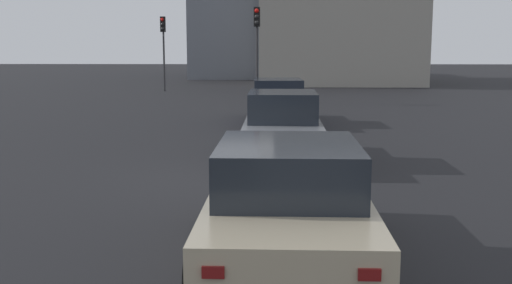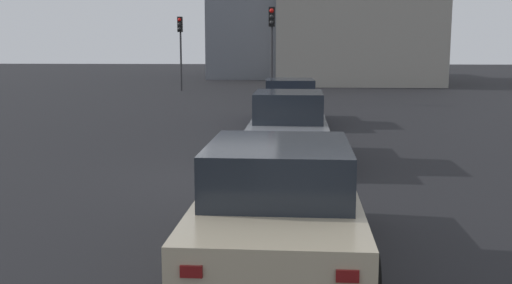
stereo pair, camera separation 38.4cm
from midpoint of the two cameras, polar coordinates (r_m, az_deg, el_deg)
name	(u,v)px [view 2 (the right image)]	position (r m, az deg, el deg)	size (l,w,h in m)	color
ground_plane	(217,181)	(12.56, -2.83, -3.72)	(160.00, 160.00, 0.20)	black
car_navy_left_lead	(289,102)	(21.26, 3.68, 3.81)	(4.73, 2.20, 1.54)	#141E4C
car_grey_left_second	(289,128)	(14.11, 3.86, 1.31)	(4.27, 2.00, 1.64)	slate
car_beige_left_third	(279,204)	(7.52, 3.66, -5.84)	(4.65, 2.17, 1.53)	tan
traffic_light_near_left	(272,35)	(28.74, 1.89, 10.07)	(0.32, 0.29, 4.47)	#2D2D30
traffic_light_near_right	(180,38)	(36.89, -6.85, 9.70)	(0.33, 0.31, 4.40)	#2D2D30
building_facade_left	(352,27)	(47.05, 9.29, 10.65)	(14.20, 11.14, 8.22)	gray
building_facade_center	(254,25)	(55.41, 0.00, 10.95)	(13.73, 6.90, 9.10)	slate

